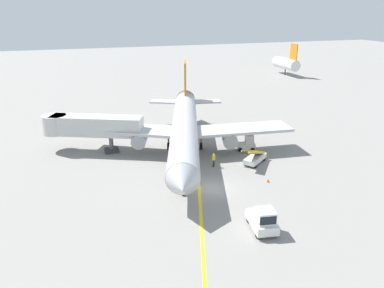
{
  "coord_description": "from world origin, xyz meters",
  "views": [
    {
      "loc": [
        -13.87,
        -34.83,
        18.42
      ],
      "look_at": [
        0.29,
        7.34,
        2.5
      ],
      "focal_mm": 36.38,
      "sensor_mm": 36.0,
      "label": 1
    }
  ],
  "objects_px": {
    "safety_cone_nose_right": "(268,180)",
    "belt_loader_forward_hold": "(255,157)",
    "pushback_tug": "(263,220)",
    "airliner": "(185,128)",
    "safety_cone_nose_left": "(232,141)",
    "jet_bridge": "(87,126)",
    "ground_crew_marshaller": "(214,160)",
    "baggage_tug_near_wing": "(247,144)"
  },
  "relations": [
    {
      "from": "airliner",
      "to": "belt_loader_forward_hold",
      "type": "relative_size",
      "value": 7.37
    },
    {
      "from": "baggage_tug_near_wing",
      "to": "safety_cone_nose_left",
      "type": "bearing_deg",
      "value": 99.37
    },
    {
      "from": "belt_loader_forward_hold",
      "to": "airliner",
      "type": "bearing_deg",
      "value": 139.45
    },
    {
      "from": "pushback_tug",
      "to": "jet_bridge",
      "type": "bearing_deg",
      "value": 117.16
    },
    {
      "from": "baggage_tug_near_wing",
      "to": "jet_bridge",
      "type": "bearing_deg",
      "value": 162.37
    },
    {
      "from": "airliner",
      "to": "safety_cone_nose_right",
      "type": "distance_m",
      "value": 13.29
    },
    {
      "from": "baggage_tug_near_wing",
      "to": "safety_cone_nose_right",
      "type": "xyz_separation_m",
      "value": [
        -2.25,
        -9.84,
        -0.71
      ]
    },
    {
      "from": "ground_crew_marshaller",
      "to": "safety_cone_nose_left",
      "type": "bearing_deg",
      "value": 52.39
    },
    {
      "from": "pushback_tug",
      "to": "ground_crew_marshaller",
      "type": "distance_m",
      "value": 14.53
    },
    {
      "from": "baggage_tug_near_wing",
      "to": "safety_cone_nose_left",
      "type": "xyz_separation_m",
      "value": [
        -0.59,
        3.6,
        -0.71
      ]
    },
    {
      "from": "airliner",
      "to": "ground_crew_marshaller",
      "type": "relative_size",
      "value": 20.26
    },
    {
      "from": "jet_bridge",
      "to": "airliner",
      "type": "bearing_deg",
      "value": -22.12
    },
    {
      "from": "jet_bridge",
      "to": "safety_cone_nose_left",
      "type": "xyz_separation_m",
      "value": [
        19.6,
        -2.82,
        -3.32
      ]
    },
    {
      "from": "airliner",
      "to": "jet_bridge",
      "type": "distance_m",
      "value": 12.87
    },
    {
      "from": "safety_cone_nose_left",
      "to": "safety_cone_nose_right",
      "type": "relative_size",
      "value": 1.0
    },
    {
      "from": "ground_crew_marshaller",
      "to": "airliner",
      "type": "bearing_deg",
      "value": 109.67
    },
    {
      "from": "ground_crew_marshaller",
      "to": "safety_cone_nose_right",
      "type": "bearing_deg",
      "value": -55.74
    },
    {
      "from": "airliner",
      "to": "belt_loader_forward_hold",
      "type": "xyz_separation_m",
      "value": [
        7.1,
        -6.08,
        -2.64
      ]
    },
    {
      "from": "airliner",
      "to": "baggage_tug_near_wing",
      "type": "bearing_deg",
      "value": -10.75
    },
    {
      "from": "baggage_tug_near_wing",
      "to": "safety_cone_nose_left",
      "type": "distance_m",
      "value": 3.72
    },
    {
      "from": "jet_bridge",
      "to": "safety_cone_nose_right",
      "type": "xyz_separation_m",
      "value": [
        17.94,
        -16.25,
        -3.32
      ]
    },
    {
      "from": "jet_bridge",
      "to": "belt_loader_forward_hold",
      "type": "bearing_deg",
      "value": -29.86
    },
    {
      "from": "baggage_tug_near_wing",
      "to": "safety_cone_nose_right",
      "type": "relative_size",
      "value": 6.09
    },
    {
      "from": "jet_bridge",
      "to": "baggage_tug_near_wing",
      "type": "distance_m",
      "value": 21.35
    },
    {
      "from": "pushback_tug",
      "to": "safety_cone_nose_left",
      "type": "height_order",
      "value": "pushback_tug"
    },
    {
      "from": "belt_loader_forward_hold",
      "to": "safety_cone_nose_left",
      "type": "relative_size",
      "value": 10.63
    },
    {
      "from": "airliner",
      "to": "jet_bridge",
      "type": "relative_size",
      "value": 2.69
    },
    {
      "from": "ground_crew_marshaller",
      "to": "safety_cone_nose_left",
      "type": "distance_m",
      "value": 9.43
    },
    {
      "from": "belt_loader_forward_hold",
      "to": "pushback_tug",
      "type": "bearing_deg",
      "value": -114.6
    },
    {
      "from": "airliner",
      "to": "ground_crew_marshaller",
      "type": "distance_m",
      "value": 6.28
    },
    {
      "from": "airliner",
      "to": "safety_cone_nose_left",
      "type": "relative_size",
      "value": 78.29
    },
    {
      "from": "pushback_tug",
      "to": "baggage_tug_near_wing",
      "type": "xyz_separation_m",
      "value": [
        7.5,
        18.33,
        -0.07
      ]
    },
    {
      "from": "safety_cone_nose_right",
      "to": "belt_loader_forward_hold",
      "type": "bearing_deg",
      "value": 78.49
    },
    {
      "from": "jet_bridge",
      "to": "belt_loader_forward_hold",
      "type": "height_order",
      "value": "jet_bridge"
    },
    {
      "from": "belt_loader_forward_hold",
      "to": "safety_cone_nose_left",
      "type": "height_order",
      "value": "belt_loader_forward_hold"
    },
    {
      "from": "safety_cone_nose_right",
      "to": "jet_bridge",
      "type": "bearing_deg",
      "value": 137.82
    },
    {
      "from": "ground_crew_marshaller",
      "to": "jet_bridge",
      "type": "bearing_deg",
      "value": 143.47
    },
    {
      "from": "baggage_tug_near_wing",
      "to": "belt_loader_forward_hold",
      "type": "distance_m",
      "value": 4.66
    },
    {
      "from": "safety_cone_nose_left",
      "to": "ground_crew_marshaller",
      "type": "bearing_deg",
      "value": -127.61
    },
    {
      "from": "pushback_tug",
      "to": "belt_loader_forward_hold",
      "type": "distance_m",
      "value": 15.2
    },
    {
      "from": "ground_crew_marshaller",
      "to": "safety_cone_nose_left",
      "type": "xyz_separation_m",
      "value": [
        5.74,
        7.45,
        -0.69
      ]
    },
    {
      "from": "airliner",
      "to": "baggage_tug_near_wing",
      "type": "distance_m",
      "value": 8.78
    }
  ]
}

